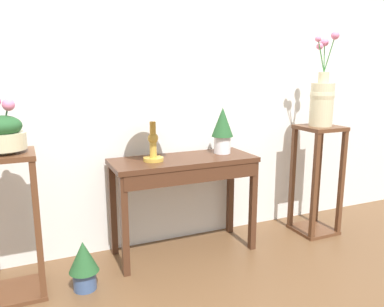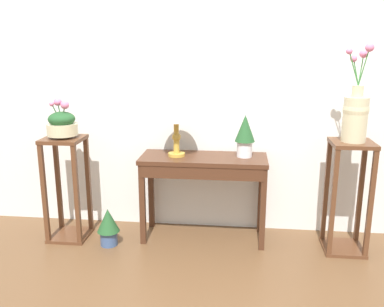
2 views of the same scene
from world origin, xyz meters
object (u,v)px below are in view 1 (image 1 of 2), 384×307
pedestal_stand_left (12,226)px  flower_vase_tall_right (322,98)px  potted_plant_floor (84,263)px  planter_bowl_wide_left (2,133)px  table_lamp (152,108)px  potted_plant_on_console (222,128)px  pedestal_stand_right (316,180)px  console_table (185,174)px

pedestal_stand_left → flower_vase_tall_right: 2.38m
pedestal_stand_left → potted_plant_floor: bearing=-16.6°
planter_bowl_wide_left → table_lamp: bearing=7.5°
pedestal_stand_left → planter_bowl_wide_left: bearing=-58.8°
table_lamp → potted_plant_on_console: bearing=3.7°
table_lamp → pedestal_stand_left: bearing=-172.5°
planter_bowl_wide_left → flower_vase_tall_right: bearing=0.6°
flower_vase_tall_right → potted_plant_floor: size_ratio=2.27×
pedestal_stand_right → flower_vase_tall_right: size_ratio=1.24×
flower_vase_tall_right → potted_plant_floor: (-1.90, -0.13, -0.94)m
console_table → potted_plant_on_console: 0.45m
planter_bowl_wide_left → flower_vase_tall_right: flower_vase_tall_right is taller
potted_plant_on_console → flower_vase_tall_right: (0.81, -0.13, 0.21)m
potted_plant_on_console → table_lamp: bearing=-176.3°
potted_plant_on_console → pedestal_stand_left: 1.55m
console_table → pedestal_stand_left: pedestal_stand_left is taller
planter_bowl_wide_left → pedestal_stand_right: bearing=0.6°
pedestal_stand_left → planter_bowl_wide_left: (0.00, -0.00, 0.55)m
pedestal_stand_right → potted_plant_floor: bearing=-176.0°
console_table → potted_plant_on_console: (0.33, 0.06, 0.30)m
pedestal_stand_right → flower_vase_tall_right: (0.00, 0.00, 0.67)m
flower_vase_tall_right → potted_plant_floor: bearing=-176.0°
potted_plant_on_console → potted_plant_floor: (-1.09, -0.27, -0.74)m
table_lamp → pedestal_stand_right: table_lamp is taller
potted_plant_on_console → planter_bowl_wide_left: (-1.47, -0.16, 0.08)m
table_lamp → pedestal_stand_left: 1.12m
table_lamp → pedestal_stand_right: size_ratio=0.53×
console_table → potted_plant_floor: bearing=-164.7°
pedestal_stand_right → pedestal_stand_left: bearing=-179.5°
potted_plant_on_console → pedestal_stand_right: bearing=-9.4°
table_lamp → planter_bowl_wide_left: 0.93m
potted_plant_on_console → pedestal_stand_left: size_ratio=0.39×
table_lamp → pedestal_stand_right: bearing=-4.1°
potted_plant_on_console → pedestal_stand_left: potted_plant_on_console is taller
pedestal_stand_left → flower_vase_tall_right: flower_vase_tall_right is taller
table_lamp → pedestal_stand_right: (1.37, -0.10, -0.64)m
table_lamp → potted_plant_on_console: 0.58m
console_table → table_lamp: (-0.23, 0.02, 0.48)m
table_lamp → planter_bowl_wide_left: planter_bowl_wide_left is taller
pedestal_stand_right → potted_plant_on_console: bearing=170.6°
console_table → planter_bowl_wide_left: (-1.14, -0.10, 0.39)m
potted_plant_on_console → planter_bowl_wide_left: planter_bowl_wide_left is taller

